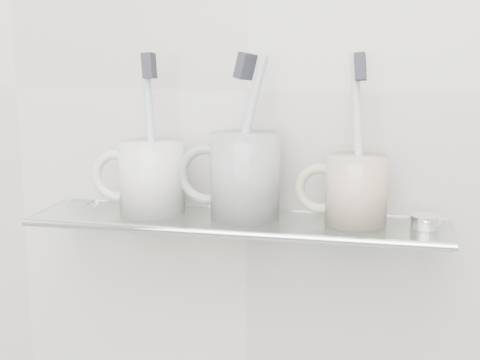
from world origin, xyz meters
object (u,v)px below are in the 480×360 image
(shelf_glass, at_px, (236,222))
(mug_center, at_px, (245,176))
(mug_left, at_px, (152,177))
(mug_right, at_px, (356,190))

(shelf_glass, xyz_separation_m, mug_center, (0.01, 0.00, 0.06))
(mug_left, xyz_separation_m, mug_right, (0.25, 0.00, -0.00))
(mug_center, relative_size, mug_right, 1.28)
(mug_center, xyz_separation_m, mug_right, (0.13, 0.00, -0.01))
(mug_left, relative_size, mug_right, 1.12)
(mug_left, height_order, mug_center, mug_center)
(shelf_glass, xyz_separation_m, mug_right, (0.14, 0.00, 0.04))
(mug_center, distance_m, mug_right, 0.13)
(shelf_glass, relative_size, mug_left, 5.57)
(shelf_glass, bearing_deg, mug_right, 2.03)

